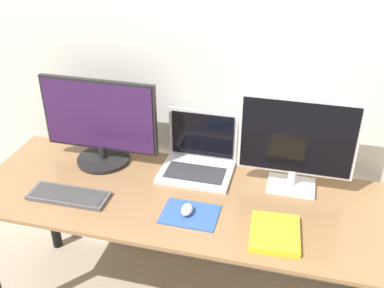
{
  "coord_description": "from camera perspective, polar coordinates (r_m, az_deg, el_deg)",
  "views": [
    {
      "loc": [
        0.42,
        -1.2,
        1.89
      ],
      "look_at": [
        0.0,
        0.44,
        0.93
      ],
      "focal_mm": 42.0,
      "sensor_mm": 36.0,
      "label": 1
    }
  ],
  "objects": [
    {
      "name": "monitor_right",
      "position": [
        1.95,
        13.13,
        0.13
      ],
      "size": [
        0.5,
        0.15,
        0.43
      ],
      "color": "silver",
      "rests_on": "desk"
    },
    {
      "name": "desk",
      "position": [
        2.04,
        -0.78,
        -9.19
      ],
      "size": [
        1.89,
        0.66,
        0.72
      ],
      "color": "olive",
      "rests_on": "ground_plane"
    },
    {
      "name": "mousepad",
      "position": [
        1.87,
        -0.23,
        -8.91
      ],
      "size": [
        0.23,
        0.17,
        0.0
      ],
      "color": "#2D519E",
      "rests_on": "desk"
    },
    {
      "name": "wall_back",
      "position": [
        2.07,
        2.03,
        11.66
      ],
      "size": [
        7.0,
        0.05,
        2.5
      ],
      "color": "silver",
      "rests_on": "ground_plane"
    },
    {
      "name": "laptop",
      "position": [
        2.12,
        0.91,
        -1.6
      ],
      "size": [
        0.33,
        0.27,
        0.27
      ],
      "color": "silver",
      "rests_on": "desk"
    },
    {
      "name": "monitor_left",
      "position": [
        2.16,
        -11.63,
        2.51
      ],
      "size": [
        0.56,
        0.26,
        0.43
      ],
      "color": "black",
      "rests_on": "desk"
    },
    {
      "name": "book",
      "position": [
        1.79,
        10.47,
        -11.08
      ],
      "size": [
        0.2,
        0.24,
        0.03
      ],
      "color": "yellow",
      "rests_on": "desk"
    },
    {
      "name": "mouse",
      "position": [
        1.86,
        -0.66,
        -8.35
      ],
      "size": [
        0.05,
        0.07,
        0.04
      ],
      "color": "silver",
      "rests_on": "mousepad"
    },
    {
      "name": "keyboard",
      "position": [
        2.03,
        -15.36,
        -6.33
      ],
      "size": [
        0.35,
        0.13,
        0.02
      ],
      "color": "#4C4C51",
      "rests_on": "desk"
    }
  ]
}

